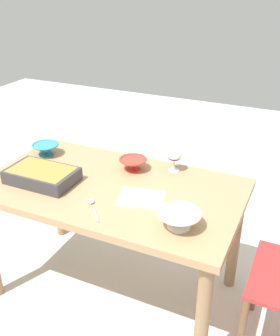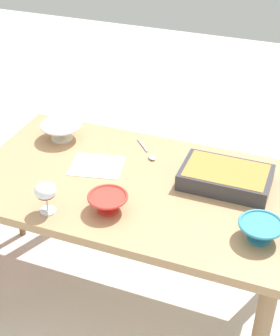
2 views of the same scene
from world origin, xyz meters
name	(u,v)px [view 1 (image 1 of 2)]	position (x,y,z in m)	size (l,w,h in m)	color
ground_plane	(115,288)	(0.00, 0.00, 0.00)	(8.00, 8.00, 0.00)	beige
dining_table	(112,201)	(0.00, 0.00, 0.63)	(1.39, 0.80, 0.73)	tan
wine_glass	(174,156)	(-0.24, -0.30, 0.83)	(0.09, 0.09, 0.13)	white
casserole_dish	(42,175)	(0.36, 0.12, 0.77)	(0.37, 0.23, 0.07)	#38383D
mixing_bowl	(179,219)	(-0.46, 0.21, 0.78)	(0.20, 0.20, 0.08)	white
small_bowl	(133,163)	(-0.03, -0.21, 0.77)	(0.16, 0.16, 0.07)	red
serving_bowl	(46,149)	(0.56, -0.17, 0.78)	(0.17, 0.17, 0.08)	teal
serving_spoon	(92,205)	(-0.01, 0.22, 0.74)	(0.15, 0.16, 0.01)	silver
napkin	(141,198)	(-0.20, 0.05, 0.73)	(0.23, 0.18, 0.00)	white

